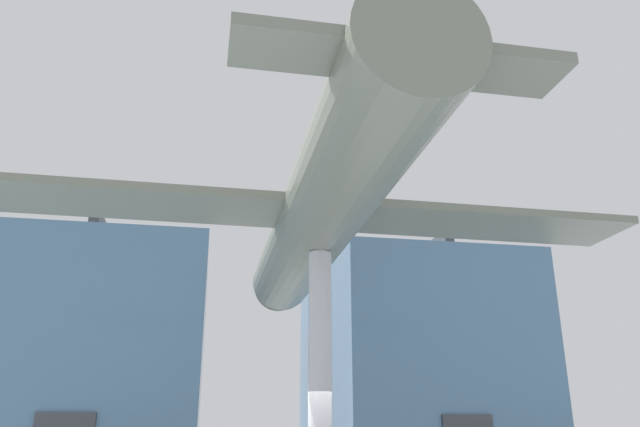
% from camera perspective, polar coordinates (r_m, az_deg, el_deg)
% --- Properties ---
extents(glass_pavilion_left, '(8.00, 12.24, 9.13)m').
position_cam_1_polar(glass_pavilion_left, '(27.78, -19.24, -13.09)').
color(glass_pavilion_left, slate).
rests_on(glass_pavilion_left, ground_plane).
extents(glass_pavilion_right, '(8.00, 12.24, 9.13)m').
position_cam_1_polar(glass_pavilion_right, '(28.89, 8.14, -14.16)').
color(glass_pavilion_right, slate).
rests_on(glass_pavilion_right, ground_plane).
extents(support_pylon_central, '(0.50, 0.50, 5.53)m').
position_cam_1_polar(support_pylon_central, '(13.64, 0.00, -14.88)').
color(support_pylon_central, '#B7B7BC').
rests_on(support_pylon_central, ground_plane).
extents(suspended_airplane, '(15.10, 15.37, 3.11)m').
position_cam_1_polar(suspended_airplane, '(14.60, -0.13, -0.20)').
color(suspended_airplane, slate).
rests_on(suspended_airplane, support_pylon_central).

